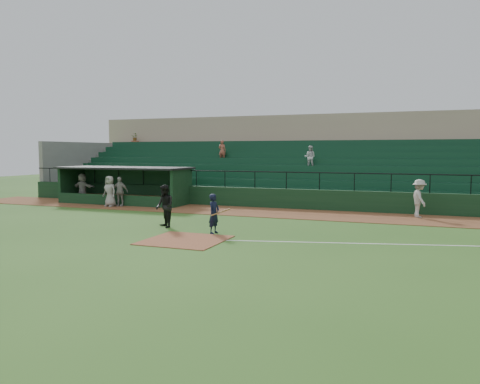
% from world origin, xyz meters
% --- Properties ---
extents(ground, '(90.00, 90.00, 0.00)m').
position_xyz_m(ground, '(0.00, 0.00, 0.00)').
color(ground, '#2F591D').
rests_on(ground, ground).
extents(warning_track, '(40.00, 4.00, 0.03)m').
position_xyz_m(warning_track, '(0.00, 8.00, 0.01)').
color(warning_track, brown).
rests_on(warning_track, ground).
extents(home_plate_dirt, '(3.00, 3.00, 0.03)m').
position_xyz_m(home_plate_dirt, '(0.00, -1.00, 0.01)').
color(home_plate_dirt, brown).
rests_on(home_plate_dirt, ground).
extents(foul_line, '(17.49, 4.44, 0.01)m').
position_xyz_m(foul_line, '(8.00, 1.20, 0.01)').
color(foul_line, white).
rests_on(foul_line, ground).
extents(stadium_structure, '(38.00, 13.08, 6.40)m').
position_xyz_m(stadium_structure, '(-0.00, 16.46, 2.30)').
color(stadium_structure, black).
rests_on(stadium_structure, ground).
extents(dugout, '(8.90, 3.20, 2.42)m').
position_xyz_m(dugout, '(-9.75, 9.56, 1.33)').
color(dugout, black).
rests_on(dugout, ground).
extents(batter_at_plate, '(1.04, 0.70, 1.68)m').
position_xyz_m(batter_at_plate, '(0.42, 0.83, 0.84)').
color(batter_at_plate, black).
rests_on(batter_at_plate, ground).
extents(umpire, '(1.19, 1.16, 1.94)m').
position_xyz_m(umpire, '(-2.31, 1.48, 0.97)').
color(umpire, black).
rests_on(umpire, ground).
extents(runner, '(1.13, 1.46, 1.98)m').
position_xyz_m(runner, '(8.48, 8.79, 1.02)').
color(runner, '#ABA69F').
rests_on(runner, warning_track).
extents(dugout_player_a, '(1.15, 0.67, 1.84)m').
position_xyz_m(dugout_player_a, '(-8.97, 7.46, 0.95)').
color(dugout_player_a, '#9D9993').
rests_on(dugout_player_a, warning_track).
extents(dugout_player_b, '(1.01, 0.74, 1.90)m').
position_xyz_m(dugout_player_b, '(-9.46, 7.12, 0.98)').
color(dugout_player_b, '#9A9590').
rests_on(dugout_player_b, warning_track).
extents(dugout_player_c, '(1.85, 0.82, 1.93)m').
position_xyz_m(dugout_player_c, '(-12.84, 8.72, 1.00)').
color(dugout_player_c, '#AAA49F').
rests_on(dugout_player_c, warning_track).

